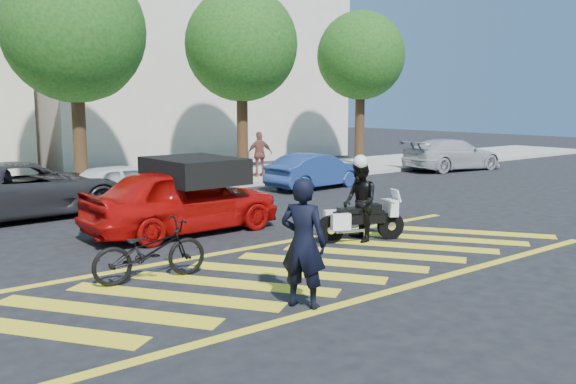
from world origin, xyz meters
TOP-DOWN VIEW (x-y plane):
  - ground at (0.00, 0.00)m, footprint 90.00×90.00m
  - sidewalk at (0.00, 12.00)m, footprint 60.00×5.00m
  - crosswalk at (-0.04, 0.00)m, footprint 12.33×4.00m
  - building_right at (9.00, 21.00)m, footprint 16.00×8.00m
  - tree_center at (0.13, 12.06)m, footprint 4.60×4.60m
  - tree_right at (6.63, 12.06)m, footprint 4.40×4.40m
  - tree_far_right at (13.13, 12.06)m, footprint 4.00×4.00m
  - officer_bike at (-1.50, -1.61)m, footprint 0.74×0.84m
  - bicycle at (-2.69, 1.03)m, footprint 2.02×0.88m
  - police_motorcycle at (2.19, 0.97)m, footprint 1.91×1.05m
  - officer_moto at (2.18, 0.96)m, footprint 0.93×1.03m
  - red_convertible at (-0.43, 4.06)m, footprint 4.62×1.97m
  - parked_mid_left at (-2.72, 8.29)m, footprint 5.46×2.81m
  - parked_mid_right at (-0.10, 8.15)m, footprint 3.93×1.94m
  - parked_right at (6.75, 7.80)m, footprint 3.87×1.64m
  - parked_far_right at (15.30, 8.49)m, footprint 5.00×2.54m
  - pedestrian_right at (6.50, 10.82)m, footprint 1.09×0.68m

SIDE VIEW (x-z plane):
  - ground at x=0.00m, z-range 0.00..0.00m
  - crosswalk at x=-0.04m, z-range 0.00..0.01m
  - sidewalk at x=0.00m, z-range 0.00..0.15m
  - police_motorcycle at x=2.19m, z-range 0.04..0.92m
  - bicycle at x=-2.69m, z-range 0.00..1.03m
  - parked_right at x=6.75m, z-range 0.00..1.24m
  - parked_mid_right at x=-0.10m, z-range 0.00..1.29m
  - parked_far_right at x=15.30m, z-range 0.00..1.39m
  - parked_mid_left at x=-2.72m, z-range 0.00..1.47m
  - red_convertible at x=-0.43m, z-range 0.00..1.56m
  - officer_moto at x=2.18m, z-range 0.00..1.74m
  - officer_bike at x=-1.50m, z-range 0.00..1.93m
  - pedestrian_right at x=6.50m, z-range 0.15..1.88m
  - tree_far_right at x=13.13m, z-range 1.39..8.49m
  - tree_right at x=6.63m, z-range 1.34..8.75m
  - tree_center at x=0.13m, z-range 1.31..8.88m
  - building_right at x=9.00m, z-range 0.00..11.00m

